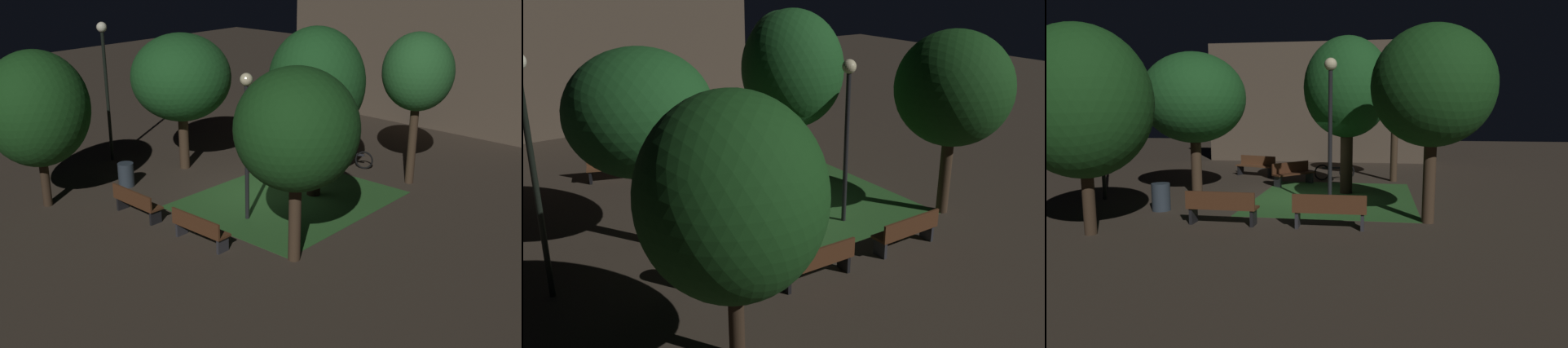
{
  "view_description": "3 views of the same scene",
  "coord_description": "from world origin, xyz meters",
  "views": [
    {
      "loc": [
        13.09,
        -14.46,
        7.75
      ],
      "look_at": [
        0.49,
        -0.45,
        0.87
      ],
      "focal_mm": 44.29,
      "sensor_mm": 36.0,
      "label": 1
    },
    {
      "loc": [
        -8.3,
        -12.68,
        6.6
      ],
      "look_at": [
        0.35,
        -0.14,
        1.01
      ],
      "focal_mm": 40.12,
      "sensor_mm": 36.0,
      "label": 2
    },
    {
      "loc": [
        2.45,
        -14.7,
        2.89
      ],
      "look_at": [
        0.26,
        -0.24,
        0.83
      ],
      "focal_mm": 31.32,
      "sensor_mm": 36.0,
      "label": 3
    }
  ],
  "objects": [
    {
      "name": "ground_plane",
      "position": [
        0.0,
        0.0,
        0.0
      ],
      "size": [
        60.0,
        60.0,
        0.0
      ],
      "primitive_type": "plane",
      "color": "#3D3328"
    },
    {
      "name": "grass_lawn",
      "position": [
        1.12,
        0.16,
        0.01
      ],
      "size": [
        5.13,
        6.24,
        0.01
      ],
      "primitive_type": "cube",
      "color": "#2D6028",
      "rests_on": "ground"
    },
    {
      "name": "bench_near_trees",
      "position": [
        -1.37,
        -3.91,
        0.48
      ],
      "size": [
        1.81,
        0.51,
        0.88
      ],
      "color": "#512D19",
      "rests_on": "ground"
    },
    {
      "name": "bench_front_right",
      "position": [
        1.37,
        -3.91,
        0.48
      ],
      "size": [
        1.8,
        0.49,
        0.88
      ],
      "color": "#512D19",
      "rests_on": "ground"
    },
    {
      "name": "bench_back_row",
      "position": [
        -2.78,
        4.75,
        0.48
      ],
      "size": [
        1.86,
        1.04,
        0.88
      ],
      "color": "brown",
      "rests_on": "ground"
    },
    {
      "name": "bench_by_lamp",
      "position": [
        -0.73,
        2.55,
        0.48
      ],
      "size": [
        1.53,
        1.68,
        0.88
      ],
      "color": "#422314",
      "rests_on": "ground"
    },
    {
      "name": "tree_left_canopy",
      "position": [
        3.19,
        4.07,
        3.75
      ],
      "size": [
        2.3,
        2.3,
        5.05
      ],
      "color": "#423021",
      "rests_on": "ground"
    },
    {
      "name": "tree_near_wall",
      "position": [
        3.82,
        -2.87,
        3.46
      ],
      "size": [
        3.07,
        3.07,
        5.0
      ],
      "color": "#423021",
      "rests_on": "ground"
    },
    {
      "name": "tree_right_canopy",
      "position": [
        -4.13,
        -5.2,
        3.06
      ],
      "size": [
        3.13,
        3.13,
        4.81
      ],
      "color": "#38281C",
      "rests_on": "ground"
    },
    {
      "name": "tree_lawn_side",
      "position": [
        1.45,
        1.02,
        3.62
      ],
      "size": [
        2.97,
        2.97,
        5.37
      ],
      "color": "#38281C",
      "rests_on": "ground"
    },
    {
      "name": "tree_back_right",
      "position": [
        -3.61,
        0.0,
        3.28
      ],
      "size": [
        3.47,
        3.47,
        4.81
      ],
      "color": "#423021",
      "rests_on": "ground"
    },
    {
      "name": "lamp_post_plaza_west",
      "position": [
        -6.29,
        -1.23,
        3.39
      ],
      "size": [
        0.36,
        0.36,
        5.07
      ],
      "color": "black",
      "rests_on": "ground"
    },
    {
      "name": "lamp_post_near_wall",
      "position": [
        1.16,
        -1.79,
        2.97
      ],
      "size": [
        0.36,
        0.36,
        4.34
      ],
      "color": "black",
      "rests_on": "ground"
    },
    {
      "name": "trash_bin",
      "position": [
        -3.68,
        -2.54,
        0.4
      ],
      "size": [
        0.52,
        0.52,
        0.8
      ],
      "primitive_type": "cylinder",
      "color": "#2D3842",
      "rests_on": "ground"
    },
    {
      "name": "bicycle",
      "position": [
        0.77,
        4.04,
        0.34
      ],
      "size": [
        1.65,
        0.6,
        0.93
      ],
      "color": "black",
      "rests_on": "ground"
    },
    {
      "name": "building_wall_backdrop",
      "position": [
        -0.74,
        10.93,
        3.3
      ],
      "size": [
        12.57,
        0.8,
        6.61
      ],
      "primitive_type": "cube",
      "color": "brown",
      "rests_on": "ground"
    }
  ]
}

